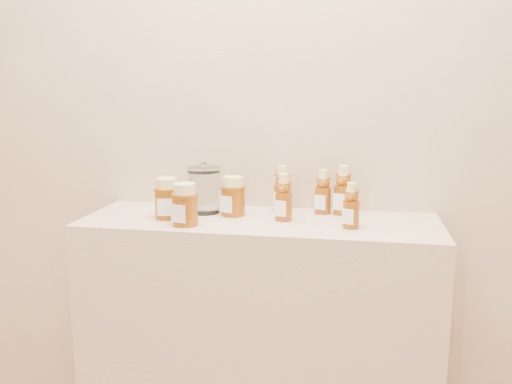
% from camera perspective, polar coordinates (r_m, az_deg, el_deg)
% --- Properties ---
extents(wall_back, '(3.50, 0.02, 2.70)m').
position_cam_1_polar(wall_back, '(1.97, 1.43, 11.32)').
color(wall_back, tan).
rests_on(wall_back, ground).
extents(display_table, '(1.20, 0.40, 0.90)m').
position_cam_1_polar(display_table, '(1.98, 0.36, -15.63)').
color(display_table, tan).
rests_on(display_table, ground).
extents(bear_bottle_back_left, '(0.08, 0.08, 0.19)m').
position_cam_1_polar(bear_bottle_back_left, '(1.92, 2.79, 0.65)').
color(bear_bottle_back_left, '#6C3208').
rests_on(bear_bottle_back_left, display_table).
extents(bear_bottle_back_mid, '(0.07, 0.07, 0.18)m').
position_cam_1_polar(bear_bottle_back_mid, '(1.91, 7.06, 0.33)').
color(bear_bottle_back_mid, '#6C3208').
rests_on(bear_bottle_back_mid, display_table).
extents(bear_bottle_back_right, '(0.09, 0.09, 0.20)m').
position_cam_1_polar(bear_bottle_back_right, '(1.90, 9.16, 0.54)').
color(bear_bottle_back_right, '#6C3208').
rests_on(bear_bottle_back_right, display_table).
extents(bear_bottle_front_left, '(0.07, 0.07, 0.18)m').
position_cam_1_polar(bear_bottle_front_left, '(1.80, 2.94, -0.22)').
color(bear_bottle_front_left, '#6C3208').
rests_on(bear_bottle_front_left, display_table).
extents(bear_bottle_front_right, '(0.07, 0.07, 0.16)m').
position_cam_1_polar(bear_bottle_front_right, '(1.73, 10.00, -1.09)').
color(bear_bottle_front_right, '#6C3208').
rests_on(bear_bottle_front_right, display_table).
extents(honey_jar_left, '(0.10, 0.10, 0.14)m').
position_cam_1_polar(honey_jar_left, '(1.85, -9.32, -0.65)').
color(honey_jar_left, '#6C3208').
rests_on(honey_jar_left, display_table).
extents(honey_jar_back, '(0.11, 0.11, 0.14)m').
position_cam_1_polar(honey_jar_back, '(1.87, -2.43, -0.43)').
color(honey_jar_back, '#6C3208').
rests_on(honey_jar_back, display_table).
extents(honey_jar_front, '(0.10, 0.10, 0.14)m').
position_cam_1_polar(honey_jar_front, '(1.75, -7.49, -1.30)').
color(honey_jar_front, '#6C3208').
rests_on(honey_jar_front, display_table).
extents(glass_canister, '(0.13, 0.13, 0.18)m').
position_cam_1_polar(glass_canister, '(1.92, -5.48, 0.43)').
color(glass_canister, white).
rests_on(glass_canister, display_table).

